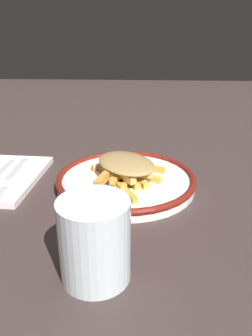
# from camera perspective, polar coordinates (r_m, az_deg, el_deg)

# --- Properties ---
(ground_plane) EXTENTS (2.60, 2.60, 0.00)m
(ground_plane) POSITION_cam_1_polar(r_m,az_deg,el_deg) (0.62, -0.00, -3.18)
(ground_plane) COLOR #3A2C2A
(plate) EXTENTS (0.26, 0.26, 0.02)m
(plate) POSITION_cam_1_polar(r_m,az_deg,el_deg) (0.62, -0.00, -2.14)
(plate) COLOR white
(plate) RESTS_ON ground_plane
(fries_heap) EXTENTS (0.15, 0.18, 0.04)m
(fries_heap) POSITION_cam_1_polar(r_m,az_deg,el_deg) (0.61, 0.14, 0.04)
(fries_heap) COLOR #DA8E42
(fries_heap) RESTS_ON plate
(fork) EXTENTS (0.02, 0.18, 0.00)m
(fork) POSITION_cam_1_polar(r_m,az_deg,el_deg) (0.66, -19.36, -1.45)
(fork) COLOR silver
(fork) RESTS_ON napkin
(water_glass) EXTENTS (0.08, 0.08, 0.10)m
(water_glass) POSITION_cam_1_polar(r_m,az_deg,el_deg) (0.39, -5.44, -12.33)
(water_glass) COLOR silver
(water_glass) RESTS_ON ground_plane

